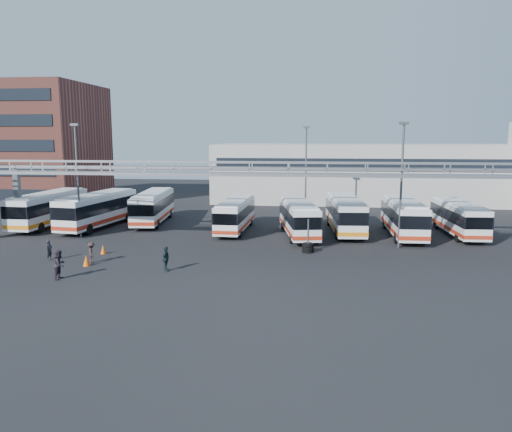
# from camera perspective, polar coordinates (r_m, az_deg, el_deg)

# --- Properties ---
(ground) EXTENTS (140.00, 140.00, 0.00)m
(ground) POSITION_cam_1_polar(r_m,az_deg,el_deg) (35.78, -1.64, -5.61)
(ground) COLOR black
(ground) RESTS_ON ground
(gantry) EXTENTS (51.40, 5.15, 7.10)m
(gantry) POSITION_cam_1_polar(r_m,az_deg,el_deg) (40.59, -0.44, 4.04)
(gantry) COLOR gray
(gantry) RESTS_ON ground
(apartment_building) EXTENTS (18.00, 15.00, 16.00)m
(apartment_building) POSITION_cam_1_polar(r_m,az_deg,el_deg) (75.23, -24.70, 7.43)
(apartment_building) COLOR brown
(apartment_building) RESTS_ON ground
(warehouse) EXTENTS (42.00, 14.00, 8.00)m
(warehouse) POSITION_cam_1_polar(r_m,az_deg,el_deg) (72.73, 12.32, 4.86)
(warehouse) COLOR #9E9E99
(warehouse) RESTS_ON ground
(light_pole_left) EXTENTS (0.70, 0.35, 10.21)m
(light_pole_left) POSITION_cam_1_polar(r_m,az_deg,el_deg) (47.35, -19.74, 4.50)
(light_pole_left) COLOR #4C4F54
(light_pole_left) RESTS_ON ground
(light_pole_mid) EXTENTS (0.70, 0.35, 10.21)m
(light_pole_mid) POSITION_cam_1_polar(r_m,az_deg,el_deg) (41.92, 16.30, 4.14)
(light_pole_mid) COLOR #4C4F54
(light_pole_mid) RESTS_ON ground
(light_pole_back) EXTENTS (0.70, 0.35, 10.21)m
(light_pole_back) POSITION_cam_1_polar(r_m,az_deg,el_deg) (56.34, 5.73, 5.62)
(light_pole_back) COLOR #4C4F54
(light_pole_back) RESTS_ON ground
(bus_0) EXTENTS (2.97, 11.47, 3.46)m
(bus_0) POSITION_cam_1_polar(r_m,az_deg,el_deg) (54.91, -22.58, 0.89)
(bus_0) COLOR silver
(bus_0) RESTS_ON ground
(bus_1) EXTENTS (4.03, 11.68, 3.48)m
(bus_1) POSITION_cam_1_polar(r_m,az_deg,el_deg) (52.39, -17.62, 0.80)
(bus_1) COLOR silver
(bus_1) RESTS_ON ground
(bus_2) EXTENTS (3.71, 11.14, 3.32)m
(bus_2) POSITION_cam_1_polar(r_m,az_deg,el_deg) (53.73, -11.69, 1.14)
(bus_2) COLOR silver
(bus_2) RESTS_ON ground
(bus_4) EXTENTS (2.55, 10.08, 3.05)m
(bus_4) POSITION_cam_1_polar(r_m,az_deg,el_deg) (48.23, -2.39, 0.26)
(bus_4) COLOR silver
(bus_4) RESTS_ON ground
(bus_5) EXTENTS (4.26, 10.73, 3.18)m
(bus_5) POSITION_cam_1_polar(r_m,az_deg,el_deg) (46.04, 4.89, -0.10)
(bus_5) COLOR silver
(bus_5) RESTS_ON ground
(bus_6) EXTENTS (3.44, 11.33, 3.39)m
(bus_6) POSITION_cam_1_polar(r_m,az_deg,el_deg) (48.30, 10.12, 0.37)
(bus_6) COLOR silver
(bus_6) RESTS_ON ground
(bus_7) EXTENTS (2.66, 11.05, 3.35)m
(bus_7) POSITION_cam_1_polar(r_m,az_deg,el_deg) (47.81, 16.48, 0.02)
(bus_7) COLOR silver
(bus_7) RESTS_ON ground
(bus_8) EXTENTS (2.90, 10.33, 3.10)m
(bus_8) POSITION_cam_1_polar(r_m,az_deg,el_deg) (49.79, 22.14, -0.09)
(bus_8) COLOR silver
(bus_8) RESTS_ON ground
(pedestrian_a) EXTENTS (0.47, 0.62, 1.53)m
(pedestrian_a) POSITION_cam_1_polar(r_m,az_deg,el_deg) (39.93, -22.56, -3.63)
(pedestrian_a) COLOR black
(pedestrian_a) RESTS_ON ground
(pedestrian_b) EXTENTS (0.78, 0.97, 1.89)m
(pedestrian_b) POSITION_cam_1_polar(r_m,az_deg,el_deg) (34.49, -21.50, -5.19)
(pedestrian_b) COLOR #241D29
(pedestrian_b) RESTS_ON ground
(pedestrian_c) EXTENTS (1.00, 1.14, 1.53)m
(pedestrian_c) POSITION_cam_1_polar(r_m,az_deg,el_deg) (38.03, -18.28, -4.00)
(pedestrian_c) COLOR #302020
(pedestrian_c) RESTS_ON ground
(pedestrian_d) EXTENTS (0.52, 1.04, 1.71)m
(pedestrian_d) POSITION_cam_1_polar(r_m,az_deg,el_deg) (34.49, -10.26, -4.84)
(pedestrian_d) COLOR #1A2A30
(pedestrian_d) RESTS_ON ground
(cone_left) EXTENTS (0.63, 0.63, 0.77)m
(cone_left) POSITION_cam_1_polar(r_m,az_deg,el_deg) (37.39, -18.82, -4.84)
(cone_left) COLOR #E4540C
(cone_left) RESTS_ON ground
(cone_right) EXTENTS (0.49, 0.49, 0.69)m
(cone_right) POSITION_cam_1_polar(r_m,az_deg,el_deg) (40.79, -17.07, -3.68)
(cone_right) COLOR #E4540C
(cone_right) RESTS_ON ground
(tire_stack) EXTENTS (0.93, 0.93, 2.66)m
(tire_stack) POSITION_cam_1_polar(r_m,az_deg,el_deg) (39.67, 5.96, -3.52)
(tire_stack) COLOR black
(tire_stack) RESTS_ON ground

